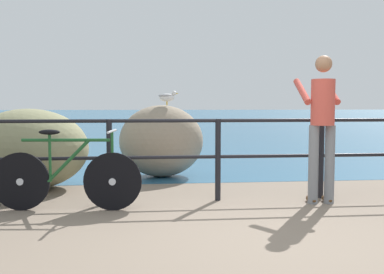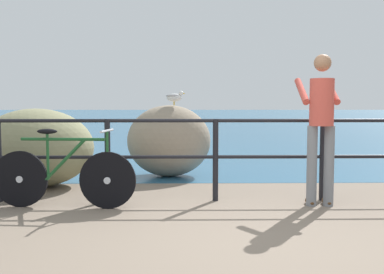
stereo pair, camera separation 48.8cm
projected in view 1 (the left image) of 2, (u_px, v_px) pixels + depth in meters
ground_plane at (163, 128)px, 23.76m from camera, size 120.00×120.00×0.10m
sea_surface at (155, 115)px, 51.41m from camera, size 120.00×90.00×0.01m
promenade_railing at (218, 150)px, 5.51m from camera, size 8.07×0.07×1.02m
bicycle at (67, 176)px, 5.00m from camera, size 1.70×0.48×0.92m
person_at_railing at (322, 122)px, 5.33m from camera, size 0.46×0.64×1.78m
breakwater_boulder_main at (161, 141)px, 7.34m from camera, size 1.39×1.12×1.19m
breakwater_boulder_left at (29, 149)px, 6.24m from camera, size 1.66×1.36×1.14m
seagull at (167, 97)px, 7.21m from camera, size 0.34×0.19×0.23m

